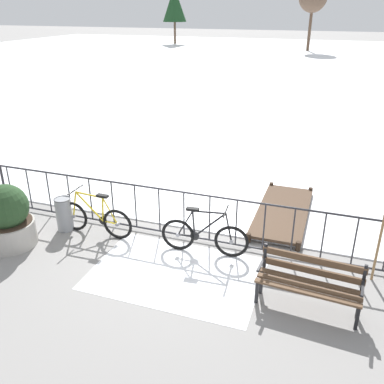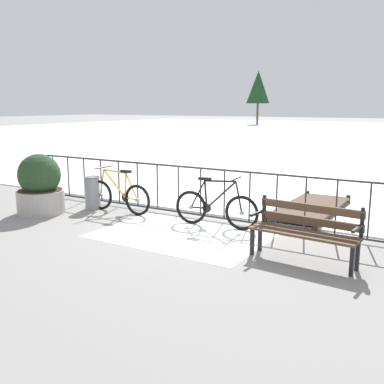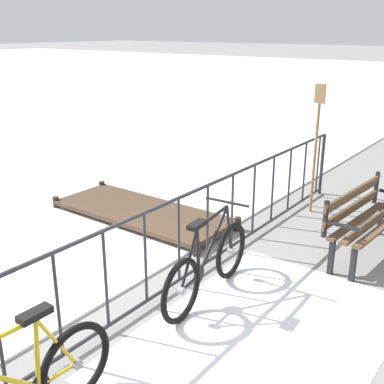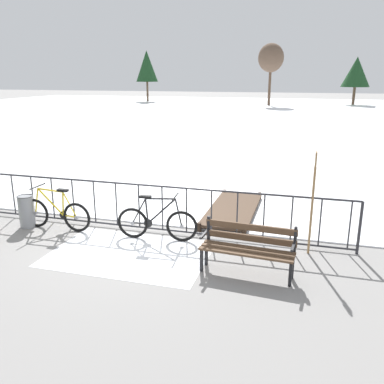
% 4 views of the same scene
% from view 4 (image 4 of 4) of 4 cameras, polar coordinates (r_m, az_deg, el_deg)
% --- Properties ---
extents(ground_plane, '(160.00, 160.00, 0.00)m').
position_cam_4_polar(ground_plane, '(9.11, -7.32, -5.36)').
color(ground_plane, gray).
extents(frozen_pond, '(80.00, 56.00, 0.03)m').
position_cam_4_polar(frozen_pond, '(36.49, 10.66, 10.55)').
color(frozen_pond, white).
rests_on(frozen_pond, ground).
extents(snow_patch, '(3.01, 2.03, 0.01)m').
position_cam_4_polar(snow_patch, '(7.99, -8.78, -8.54)').
color(snow_patch, white).
rests_on(snow_patch, ground).
extents(railing_fence, '(9.06, 0.06, 1.07)m').
position_cam_4_polar(railing_fence, '(8.93, -7.45, -2.01)').
color(railing_fence, '#2D2D33').
rests_on(railing_fence, ground).
extents(bicycle_near_railing, '(1.71, 0.52, 0.97)m').
position_cam_4_polar(bicycle_near_railing, '(9.48, -18.55, -2.88)').
color(bicycle_near_railing, black).
rests_on(bicycle_near_railing, ground).
extents(bicycle_second, '(1.71, 0.52, 0.97)m').
position_cam_4_polar(bicycle_second, '(8.46, -4.97, -4.33)').
color(bicycle_second, black).
rests_on(bicycle_second, ground).
extents(park_bench, '(1.63, 0.60, 0.89)m').
position_cam_4_polar(park_bench, '(7.07, 7.87, -7.37)').
color(park_bench, brown).
rests_on(park_bench, ground).
extents(trash_bin, '(0.35, 0.35, 0.73)m').
position_cam_4_polar(trash_bin, '(9.86, -22.19, -2.49)').
color(trash_bin, gray).
rests_on(trash_bin, ground).
extents(oar_upright, '(0.04, 0.16, 1.98)m').
position_cam_4_polar(oar_upright, '(7.86, 16.59, -0.65)').
color(oar_upright, '#937047').
rests_on(oar_upright, ground).
extents(wooden_dock, '(1.10, 2.88, 0.20)m').
position_cam_4_polar(wooden_dock, '(10.12, 5.74, -2.39)').
color(wooden_dock, '#4C3828').
rests_on(wooden_dock, ground).
extents(tree_far_west, '(2.87, 2.87, 6.52)m').
position_cam_4_polar(tree_far_west, '(56.25, -6.36, 17.12)').
color(tree_far_west, brown).
rests_on(tree_far_west, ground).
extents(tree_west_mid, '(2.85, 2.85, 6.82)m').
position_cam_4_polar(tree_west_mid, '(48.63, 11.02, 17.95)').
color(tree_west_mid, brown).
rests_on(tree_west_mid, ground).
extents(tree_centre, '(3.23, 3.23, 5.43)m').
position_cam_4_polar(tree_centre, '(52.38, 22.05, 15.33)').
color(tree_centre, brown).
rests_on(tree_centre, ground).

